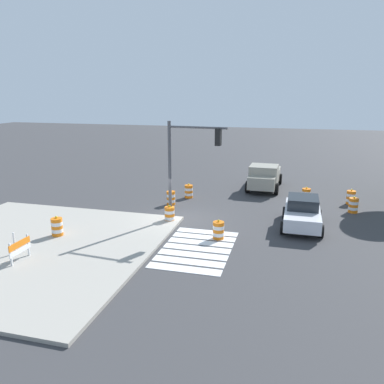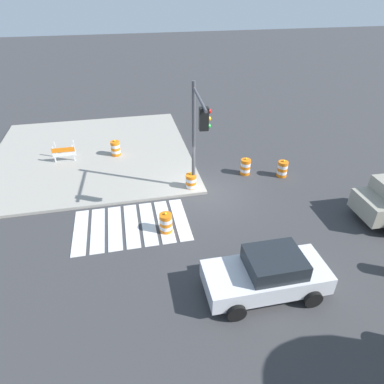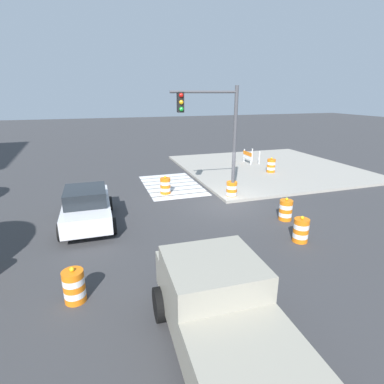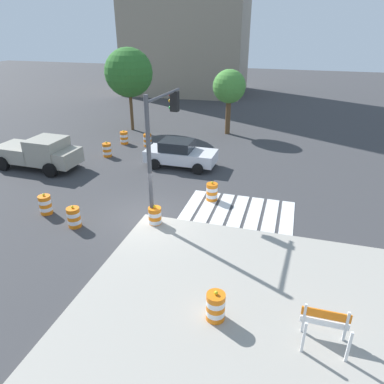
# 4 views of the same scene
# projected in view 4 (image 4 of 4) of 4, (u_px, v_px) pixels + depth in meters

# --- Properties ---
(ground_plane) EXTENTS (120.00, 120.00, 0.00)m
(ground_plane) POSITION_uv_depth(u_px,v_px,m) (145.00, 217.00, 16.38)
(ground_plane) COLOR #38383A
(sidewalk_corner) EXTENTS (12.00, 12.00, 0.15)m
(sidewalk_corner) POSITION_uv_depth(u_px,v_px,m) (264.00, 350.00, 9.64)
(sidewalk_corner) COLOR #9E998E
(sidewalk_corner) RESTS_ON ground
(crosswalk_stripes) EXTENTS (5.10, 3.20, 0.02)m
(crosswalk_stripes) POSITION_uv_depth(u_px,v_px,m) (238.00, 211.00, 16.93)
(crosswalk_stripes) COLOR silver
(crosswalk_stripes) RESTS_ON ground
(sports_car) EXTENTS (4.32, 2.17, 1.63)m
(sports_car) POSITION_uv_depth(u_px,v_px,m) (180.00, 154.00, 21.85)
(sports_car) COLOR silver
(sports_car) RESTS_ON ground
(pickup_truck) EXTENTS (5.21, 2.47, 1.92)m
(pickup_truck) POSITION_uv_depth(u_px,v_px,m) (41.00, 153.00, 21.47)
(pickup_truck) COLOR gray
(pickup_truck) RESTS_ON ground
(traffic_barrel_near_corner) EXTENTS (0.56, 0.56, 1.02)m
(traffic_barrel_near_corner) POSITION_uv_depth(u_px,v_px,m) (148.00, 140.00, 25.53)
(traffic_barrel_near_corner) COLOR orange
(traffic_barrel_near_corner) RESTS_ON ground
(traffic_barrel_crosswalk_end) EXTENTS (0.56, 0.56, 1.02)m
(traffic_barrel_crosswalk_end) POSITION_uv_depth(u_px,v_px,m) (124.00, 138.00, 26.08)
(traffic_barrel_crosswalk_end) COLOR orange
(traffic_barrel_crosswalk_end) RESTS_ON ground
(traffic_barrel_median_near) EXTENTS (0.56, 0.56, 1.02)m
(traffic_barrel_median_near) POSITION_uv_depth(u_px,v_px,m) (107.00, 150.00, 23.60)
(traffic_barrel_median_near) COLOR orange
(traffic_barrel_median_near) RESTS_ON ground
(traffic_barrel_median_far) EXTENTS (0.56, 0.56, 1.02)m
(traffic_barrel_median_far) POSITION_uv_depth(u_px,v_px,m) (74.00, 217.00, 15.45)
(traffic_barrel_median_far) COLOR orange
(traffic_barrel_median_far) RESTS_ON ground
(traffic_barrel_far_curb) EXTENTS (0.56, 0.56, 1.02)m
(traffic_barrel_far_curb) POSITION_uv_depth(u_px,v_px,m) (155.00, 217.00, 15.48)
(traffic_barrel_far_curb) COLOR orange
(traffic_barrel_far_curb) RESTS_ON ground
(traffic_barrel_lane_center) EXTENTS (0.56, 0.56, 1.02)m
(traffic_barrel_lane_center) POSITION_uv_depth(u_px,v_px,m) (212.00, 192.00, 17.75)
(traffic_barrel_lane_center) COLOR orange
(traffic_barrel_lane_center) RESTS_ON ground
(traffic_barrel_opposite_curb) EXTENTS (0.56, 0.56, 1.02)m
(traffic_barrel_opposite_curb) POSITION_uv_depth(u_px,v_px,m) (45.00, 205.00, 16.52)
(traffic_barrel_opposite_curb) COLOR orange
(traffic_barrel_opposite_curb) RESTS_ON ground
(traffic_barrel_on_sidewalk) EXTENTS (0.56, 0.56, 1.02)m
(traffic_barrel_on_sidewalk) POSITION_uv_depth(u_px,v_px,m) (216.00, 306.00, 10.40)
(traffic_barrel_on_sidewalk) COLOR orange
(traffic_barrel_on_sidewalk) RESTS_ON sidewalk_corner
(construction_barricade) EXTENTS (1.30, 0.78, 1.00)m
(construction_barricade) POSITION_uv_depth(u_px,v_px,m) (325.00, 324.00, 9.64)
(construction_barricade) COLOR silver
(construction_barricade) RESTS_ON sidewalk_corner
(traffic_light_pole) EXTENTS (0.48, 3.29, 5.50)m
(traffic_light_pole) POSITION_uv_depth(u_px,v_px,m) (160.00, 132.00, 15.00)
(traffic_light_pole) COLOR #4C4C51
(traffic_light_pole) RESTS_ON sidewalk_corner
(street_tree_streetside_near) EXTENTS (2.51, 2.51, 4.94)m
(street_tree_streetside_near) POSITION_uv_depth(u_px,v_px,m) (229.00, 87.00, 27.12)
(street_tree_streetside_near) COLOR brown
(street_tree_streetside_near) RESTS_ON ground
(street_tree_streetside_mid) EXTENTS (3.74, 3.74, 6.42)m
(street_tree_streetside_mid) POSITION_uv_depth(u_px,v_px,m) (129.00, 73.00, 27.75)
(street_tree_streetside_mid) COLOR brown
(street_tree_streetside_mid) RESTS_ON ground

